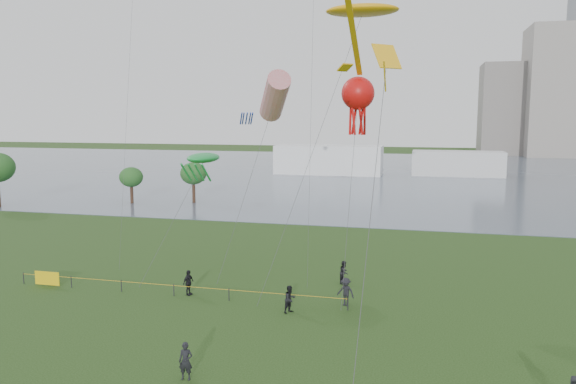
# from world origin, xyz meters

# --- Properties ---
(lake) EXTENTS (400.00, 120.00, 0.08)m
(lake) POSITION_xyz_m (0.00, 100.00, 0.02)
(lake) COLOR slate
(lake) RESTS_ON ground_plane
(building_mid) EXTENTS (20.00, 20.00, 38.00)m
(building_mid) POSITION_xyz_m (46.00, 162.00, 19.00)
(building_mid) COLOR gray
(building_mid) RESTS_ON ground_plane
(building_low) EXTENTS (16.00, 18.00, 28.00)m
(building_low) POSITION_xyz_m (32.00, 168.00, 14.00)
(building_low) COLOR slate
(building_low) RESTS_ON ground_plane
(pavilion_left) EXTENTS (22.00, 8.00, 6.00)m
(pavilion_left) POSITION_xyz_m (-12.00, 95.00, 3.00)
(pavilion_left) COLOR white
(pavilion_left) RESTS_ON ground_plane
(pavilion_right) EXTENTS (18.00, 7.00, 5.00)m
(pavilion_right) POSITION_xyz_m (14.00, 98.00, 2.50)
(pavilion_right) COLOR silver
(pavilion_right) RESTS_ON ground_plane
(trees) EXTENTS (28.23, 13.84, 7.36)m
(trees) POSITION_xyz_m (-38.76, 46.36, 4.72)
(trees) COLOR #342117
(trees) RESTS_ON ground_plane
(fence) EXTENTS (24.07, 0.07, 1.05)m
(fence) POSITION_xyz_m (-15.07, 13.58, 0.55)
(fence) COLOR black
(fence) RESTS_ON ground_plane
(spectator_a) EXTENTS (1.02, 1.07, 1.74)m
(spectator_a) POSITION_xyz_m (-0.44, 12.34, 0.87)
(spectator_a) COLOR black
(spectator_a) RESTS_ON ground_plane
(spectator_b) EXTENTS (1.37, 1.06, 1.86)m
(spectator_b) POSITION_xyz_m (2.78, 14.47, 0.93)
(spectator_b) COLOR black
(spectator_b) RESTS_ON ground_plane
(spectator_c) EXTENTS (0.68, 1.11, 1.76)m
(spectator_c) POSITION_xyz_m (-8.06, 14.04, 0.88)
(spectator_c) COLOR black
(spectator_c) RESTS_ON ground_plane
(spectator_f) EXTENTS (0.71, 0.52, 1.81)m
(spectator_f) POSITION_xyz_m (-3.08, 2.41, 0.91)
(spectator_f) COLOR black
(spectator_f) RESTS_ON ground_plane
(spectator_g) EXTENTS (0.82, 0.95, 1.70)m
(spectator_g) POSITION_xyz_m (2.00, 19.26, 0.85)
(spectator_g) COLOR black
(spectator_g) RESTS_ON ground_plane
(kite_stingray) EXTENTS (8.32, 10.07, 19.91)m
(kite_stingray) POSITION_xyz_m (2.95, 19.38, 19.43)
(kite_stingray) COLOR #3F3F42
(kite_windsock) EXTENTS (5.52, 5.20, 15.55)m
(kite_windsock) POSITION_xyz_m (-3.35, 19.52, 13.67)
(kite_windsock) COLOR #3F3F42
(kite_creature) EXTENTS (3.95, 7.79, 9.39)m
(kite_creature) POSITION_xyz_m (-9.45, 20.52, 8.96)
(kite_creature) COLOR #3F3F42
(kite_octopus) EXTENTS (2.32, 6.82, 15.01)m
(kite_octopus) POSITION_xyz_m (2.80, 19.15, 13.78)
(kite_octopus) COLOR #3F3F42
(kite_delta) EXTENTS (1.46, 11.81, 15.71)m
(kite_delta) POSITION_xyz_m (5.57, 6.27, 14.28)
(kite_delta) COLOR #3F3F42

